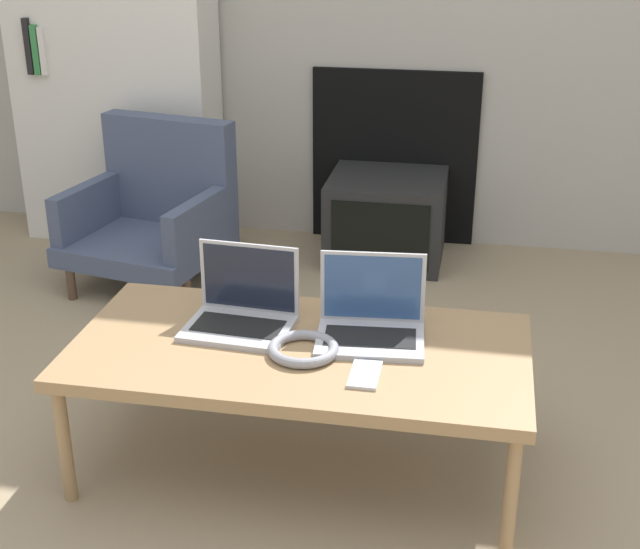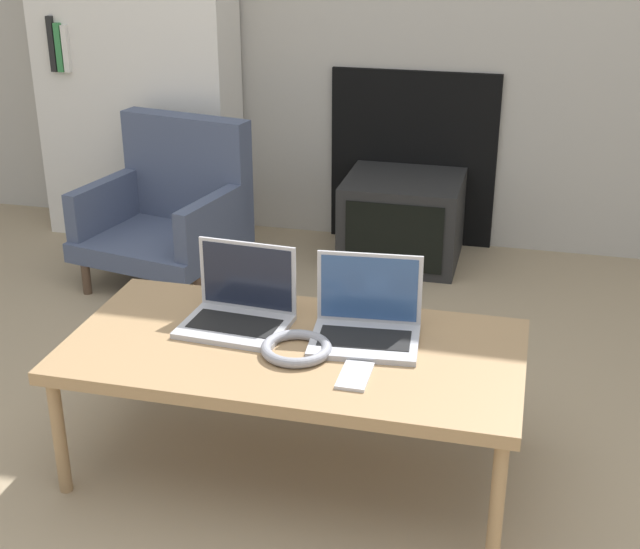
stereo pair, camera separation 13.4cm
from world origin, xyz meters
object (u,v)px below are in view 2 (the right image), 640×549
at_px(laptop_right, 366,321).
at_px(tv, 403,219).
at_px(phone, 355,376).
at_px(armchair, 172,206).
at_px(headphones, 296,348).
at_px(laptop_left, 240,307).

relative_size(laptop_right, tv, 0.62).
bearing_deg(phone, tv, 94.84).
relative_size(laptop_right, armchair, 0.45).
height_order(laptop_right, armchair, armchair).
bearing_deg(tv, phone, -85.16).
bearing_deg(laptop_right, headphones, -145.26).
xyz_separation_m(laptop_left, headphones, (0.20, -0.14, -0.04)).
bearing_deg(armchair, headphones, -43.66).
xyz_separation_m(headphones, armchair, (-0.90, 1.29, -0.10)).
relative_size(laptop_right, phone, 2.20).
bearing_deg(tv, armchair, -158.41).
xyz_separation_m(phone, tv, (-0.15, 1.75, -0.20)).
bearing_deg(laptop_left, laptop_right, 3.81).
bearing_deg(laptop_left, headphones, -29.84).
distance_m(phone, armchair, 1.75).
bearing_deg(armchair, phone, -40.52).
bearing_deg(phone, headphones, 153.63).
bearing_deg(laptop_right, phone, -91.10).
xyz_separation_m(laptop_left, armchair, (-0.69, 1.15, -0.14)).
xyz_separation_m(headphones, phone, (0.18, -0.09, -0.01)).
height_order(laptop_left, laptop_right, same).
bearing_deg(phone, laptop_right, 93.98).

